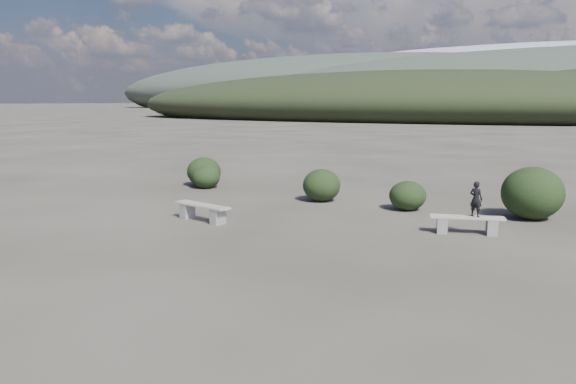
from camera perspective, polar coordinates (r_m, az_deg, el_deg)
The scene contains 10 objects.
ground at distance 11.61m, azimuth -9.53°, elevation -7.72°, with size 1200.00×1200.00×0.00m, color #332E27.
bench_left at distance 16.00m, azimuth -8.72°, elevation -1.91°, with size 1.99×0.80×0.49m.
bench_right at distance 15.03m, azimuth 17.71°, elevation -3.04°, with size 1.87×0.90×0.46m.
seated_person at distance 14.94m, azimuth 18.56°, elevation -0.68°, with size 0.33×0.22×0.91m, color black.
shrub_a at distance 22.01m, azimuth -8.34°, elevation 1.54°, with size 1.09×1.09×0.89m, color black.
shrub_b at distance 18.96m, azimuth 3.43°, elevation 0.69°, with size 1.28×1.28×1.10m, color black.
shrub_c at distance 17.78m, azimuth 12.06°, elevation -0.37°, with size 1.14×1.14×0.91m, color black.
shrub_d at distance 17.49m, azimuth 23.58°, elevation -0.11°, with size 1.73×1.73×1.51m, color black.
shrub_f at distance 22.65m, azimuth -8.54°, elevation 2.07°, with size 1.35×1.35×1.14m, color black.
mountain_ridges at distance 348.18m, azimuth 26.21°, elevation 9.55°, with size 500.00×400.00×56.00m.
Camera 1 is at (6.85, -8.75, 3.36)m, focal length 35.00 mm.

